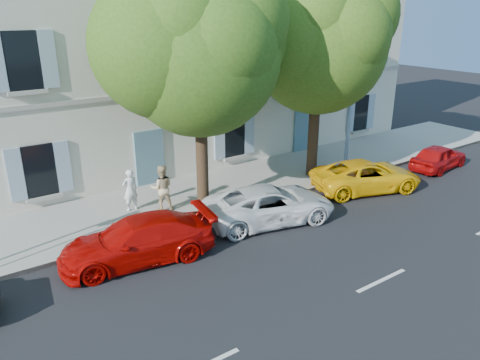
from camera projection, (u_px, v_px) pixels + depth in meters
ground at (290, 229)px, 16.42m from camera, size 90.00×90.00×0.00m
sidewalk at (221, 189)px, 19.82m from camera, size 36.00×4.50×0.15m
kerb at (252, 206)px, 18.15m from camera, size 36.00×0.16×0.16m
building at (154, 37)px, 22.17m from camera, size 28.00×7.00×12.00m
car_red_coupe at (137, 240)px, 14.20m from camera, size 4.95×2.62×1.37m
car_white_coupe at (270, 204)px, 16.83m from camera, size 5.16×3.24×1.33m
car_yellow_supercar at (366, 176)px, 19.73m from camera, size 5.07×3.49×1.29m
car_red_hatchback at (439, 157)px, 22.34m from camera, size 3.65×1.81×1.20m
tree_left at (199, 55)px, 15.94m from camera, size 5.66×5.66×8.78m
tree_right at (318, 45)px, 19.39m from camera, size 5.77×5.77×8.89m
street_lamp at (357, 62)px, 20.03m from camera, size 0.31×1.87×8.78m
pedestrian_a at (130, 190)px, 17.36m from camera, size 0.60×0.41×1.61m
pedestrian_b at (162, 188)px, 17.36m from camera, size 1.03×0.93×1.75m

